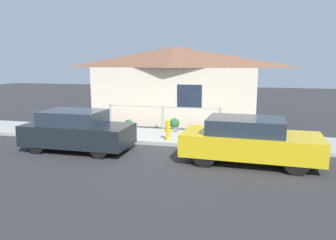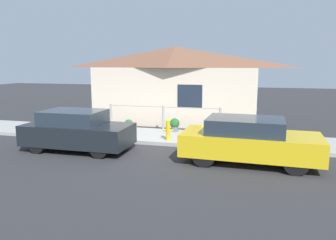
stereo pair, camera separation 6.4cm
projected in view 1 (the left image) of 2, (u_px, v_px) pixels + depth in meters
ground_plane at (147, 145)px, 11.87m from camera, size 60.00×60.00×0.00m
sidewalk at (156, 136)px, 12.98m from camera, size 24.00×2.36×0.13m
house at (174, 62)px, 15.29m from camera, size 8.04×2.23×3.69m
fence at (163, 116)px, 13.86m from camera, size 4.90×0.10×1.02m
car_left at (77, 131)px, 11.04m from camera, size 3.60×1.64×1.36m
car_right at (249, 140)px, 9.65m from camera, size 4.05×1.87×1.35m
fire_hydrant at (168, 129)px, 11.91m from camera, size 0.37×0.17×0.81m
potted_plant_near_hydrant at (174, 124)px, 13.55m from camera, size 0.40×0.40×0.55m
potted_plant_by_fence at (128, 124)px, 13.69m from camera, size 0.34×0.34×0.47m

